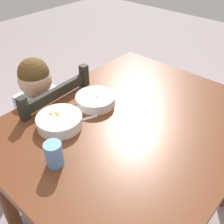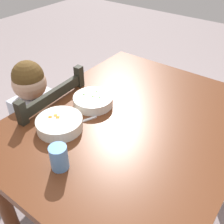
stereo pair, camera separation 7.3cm
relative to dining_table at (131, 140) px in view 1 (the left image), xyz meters
name	(u,v)px [view 1 (the left image)]	position (x,y,z in m)	size (l,w,h in m)	color
ground_plane	(126,218)	(0.00, 0.00, -0.65)	(8.00, 8.00, 0.00)	gray
dining_table	(131,140)	(0.00, 0.00, 0.00)	(1.14, 0.92, 0.77)	#5E2F18
dining_chair	(49,139)	(-0.12, 0.51, -0.22)	(0.44, 0.44, 0.88)	black
child_figure	(44,114)	(-0.12, 0.50, -0.03)	(0.32, 0.31, 0.94)	silver
bowl_of_peas	(95,100)	(-0.01, 0.21, 0.14)	(0.19, 0.19, 0.05)	white
bowl_of_carrots	(59,121)	(-0.23, 0.21, 0.14)	(0.19, 0.19, 0.05)	white
spoon	(77,121)	(-0.17, 0.17, 0.12)	(0.13, 0.07, 0.01)	silver
drinking_cup	(54,154)	(-0.38, 0.05, 0.16)	(0.06, 0.06, 0.10)	#619CE2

